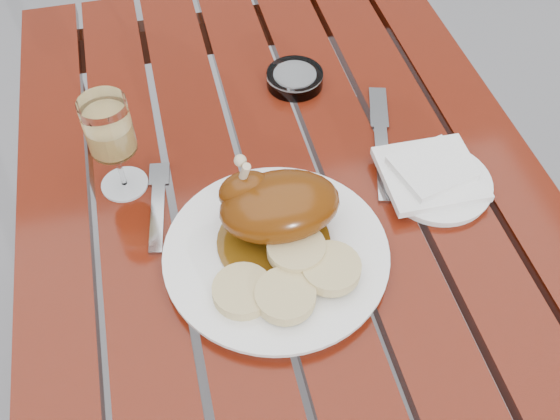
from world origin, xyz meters
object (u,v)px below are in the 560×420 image
at_px(side_plate, 437,183).
at_px(ashtray, 295,79).
at_px(table, 288,320).
at_px(wine_glass, 114,147).
at_px(dinner_plate, 276,255).

height_order(side_plate, ashtray, ashtray).
distance_m(table, side_plate, 0.44).
xyz_separation_m(side_plate, ashtray, (-0.15, 0.28, 0.01)).
bearing_deg(wine_glass, side_plate, -13.92).
height_order(dinner_plate, side_plate, dinner_plate).
bearing_deg(ashtray, dinner_plate, -108.42).
relative_size(table, ashtray, 12.12).
distance_m(table, wine_glass, 0.52).
bearing_deg(table, dinner_plate, -114.14).
distance_m(wine_glass, ashtray, 0.36).
xyz_separation_m(table, dinner_plate, (-0.05, -0.10, 0.38)).
bearing_deg(wine_glass, ashtray, 28.41).
bearing_deg(ashtray, wine_glass, -151.59).
height_order(table, ashtray, ashtray).
bearing_deg(side_plate, dinner_plate, -164.81).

